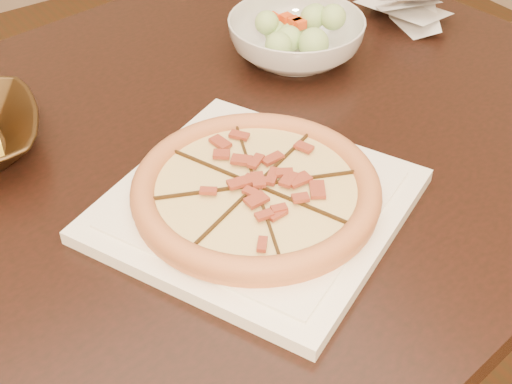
# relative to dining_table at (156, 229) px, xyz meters

# --- Properties ---
(floor) EXTENTS (4.00, 4.00, 0.02)m
(floor) POSITION_rel_dining_table_xyz_m (0.16, 0.18, -0.66)
(floor) COLOR #332210
(floor) RESTS_ON ground
(dining_table) EXTENTS (1.56, 1.12, 0.75)m
(dining_table) POSITION_rel_dining_table_xyz_m (0.00, 0.00, 0.00)
(dining_table) COLOR black
(dining_table) RESTS_ON floor
(plate) EXTENTS (0.44, 0.44, 0.02)m
(plate) POSITION_rel_dining_table_xyz_m (0.07, -0.14, 0.11)
(plate) COLOR white
(plate) RESTS_ON dining_table
(pizza) EXTENTS (0.30, 0.30, 0.03)m
(pizza) POSITION_rel_dining_table_xyz_m (0.07, -0.14, 0.13)
(pizza) COLOR #DD7644
(pizza) RESTS_ON plate
(salad_bowl) EXTENTS (0.28, 0.28, 0.07)m
(salad_bowl) POSITION_rel_dining_table_xyz_m (0.34, 0.13, 0.13)
(salad_bowl) COLOR silver
(salad_bowl) RESTS_ON dining_table
(salad) EXTENTS (0.10, 0.11, 0.04)m
(salad) POSITION_rel_dining_table_xyz_m (0.34, 0.13, 0.18)
(salad) COLOR #9DC05F
(salad) RESTS_ON salad_bowl
(cling_film) EXTENTS (0.17, 0.14, 0.05)m
(cling_film) POSITION_rel_dining_table_xyz_m (0.58, 0.11, 0.12)
(cling_film) COLOR silver
(cling_film) RESTS_ON dining_table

